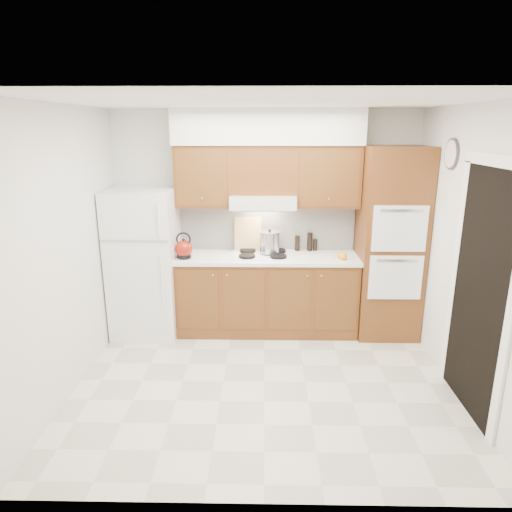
{
  "coord_description": "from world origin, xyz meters",
  "views": [
    {
      "loc": [
        -0.01,
        -3.95,
        2.4
      ],
      "look_at": [
        -0.09,
        0.45,
        1.15
      ],
      "focal_mm": 32.0,
      "sensor_mm": 36.0,
      "label": 1
    }
  ],
  "objects": [
    {
      "name": "doorway",
      "position": [
        1.79,
        -0.35,
        1.05
      ],
      "size": [
        0.02,
        0.9,
        2.1
      ],
      "primitive_type": "cube",
      "color": "black",
      "rests_on": "floor"
    },
    {
      "name": "condiment_c",
      "position": [
        0.62,
        1.45,
        1.01
      ],
      "size": [
        0.06,
        0.06,
        0.14
      ],
      "primitive_type": "cylinder",
      "rotation": [
        0.0,
        0.0,
        -0.26
      ],
      "color": "black",
      "rests_on": "countertop"
    },
    {
      "name": "upper_cab_right",
      "position": [
        0.72,
        1.33,
        1.85
      ],
      "size": [
        0.73,
        0.33,
        0.7
      ],
      "primitive_type": "cube",
      "color": "brown",
      "rests_on": "wall_back"
    },
    {
      "name": "wall_left",
      "position": [
        -1.8,
        0.0,
        1.3
      ],
      "size": [
        0.02,
        3.0,
        2.6
      ],
      "primitive_type": "cube",
      "color": "silver",
      "rests_on": "floor"
    },
    {
      "name": "stock_pot",
      "position": [
        0.06,
        1.26,
        1.09
      ],
      "size": [
        0.26,
        0.26,
        0.24
      ],
      "primitive_type": "cylinder",
      "rotation": [
        0.0,
        0.0,
        0.15
      ],
      "color": "#B2B2B7",
      "rests_on": "cooktop"
    },
    {
      "name": "wall_right",
      "position": [
        1.8,
        0.0,
        1.3
      ],
      "size": [
        0.02,
        3.0,
        2.6
      ],
      "primitive_type": "cube",
      "color": "silver",
      "rests_on": "floor"
    },
    {
      "name": "cooktop",
      "position": [
        -0.02,
        1.21,
        0.95
      ],
      "size": [
        0.74,
        0.5,
        0.01
      ],
      "primitive_type": "cube",
      "color": "white",
      "rests_on": "countertop"
    },
    {
      "name": "base_cabinets",
      "position": [
        0.02,
        1.2,
        0.45
      ],
      "size": [
        2.11,
        0.6,
        0.9
      ],
      "primitive_type": "cube",
      "color": "brown",
      "rests_on": "floor"
    },
    {
      "name": "condiment_b",
      "position": [
        0.4,
        1.44,
        1.03
      ],
      "size": [
        0.08,
        0.08,
        0.19
      ],
      "primitive_type": "cylinder",
      "rotation": [
        0.0,
        0.0,
        0.37
      ],
      "color": "black",
      "rests_on": "countertop"
    },
    {
      "name": "countertop",
      "position": [
        0.03,
        1.19,
        0.92
      ],
      "size": [
        2.13,
        0.62,
        0.04
      ],
      "primitive_type": "cube",
      "color": "white",
      "rests_on": "base_cabinets"
    },
    {
      "name": "condiment_a",
      "position": [
        0.55,
        1.44,
        1.05
      ],
      "size": [
        0.07,
        0.07,
        0.22
      ],
      "primitive_type": "cylinder",
      "rotation": [
        0.0,
        0.0,
        -0.05
      ],
      "color": "black",
      "rests_on": "countertop"
    },
    {
      "name": "soffit",
      "position": [
        0.03,
        1.32,
        2.4
      ],
      "size": [
        2.13,
        0.36,
        0.4
      ],
      "primitive_type": "cube",
      "color": "silver",
      "rests_on": "wall_back"
    },
    {
      "name": "orange_far",
      "position": [
        0.87,
        1.11,
        0.98
      ],
      "size": [
        0.07,
        0.07,
        0.07
      ],
      "primitive_type": "sphere",
      "rotation": [
        0.0,
        0.0,
        0.0
      ],
      "color": "orange",
      "rests_on": "countertop"
    },
    {
      "name": "fridge",
      "position": [
        -1.41,
        1.14,
        0.86
      ],
      "size": [
        0.75,
        0.72,
        1.72
      ],
      "primitive_type": "cube",
      "color": "white",
      "rests_on": "floor"
    },
    {
      "name": "floor",
      "position": [
        0.0,
        0.0,
        0.0
      ],
      "size": [
        3.6,
        3.6,
        0.0
      ],
      "primitive_type": "plane",
      "color": "beige",
      "rests_on": "ground"
    },
    {
      "name": "backsplash",
      "position": [
        0.02,
        1.49,
        1.22
      ],
      "size": [
        2.11,
        0.03,
        0.56
      ],
      "primitive_type": "cube",
      "color": "white",
      "rests_on": "countertop"
    },
    {
      "name": "wall_back",
      "position": [
        0.0,
        1.5,
        1.3
      ],
      "size": [
        3.6,
        0.02,
        2.6
      ],
      "primitive_type": "cube",
      "color": "silver",
      "rests_on": "floor"
    },
    {
      "name": "range_hood",
      "position": [
        -0.02,
        1.27,
        1.57
      ],
      "size": [
        0.75,
        0.45,
        0.15
      ],
      "primitive_type": "cube",
      "color": "silver",
      "rests_on": "wall_back"
    },
    {
      "name": "orange_near",
      "position": [
        0.89,
        1.04,
        0.98
      ],
      "size": [
        0.11,
        0.11,
        0.08
      ],
      "primitive_type": "sphere",
      "rotation": [
        0.0,
        0.0,
        -0.3
      ],
      "color": "#FFA30D",
      "rests_on": "countertop"
    },
    {
      "name": "cutting_board",
      "position": [
        -0.21,
        1.42,
        1.14
      ],
      "size": [
        0.33,
        0.12,
        0.43
      ],
      "primitive_type": "cube",
      "rotation": [
        -0.21,
        0.0,
        0.03
      ],
      "color": "tan",
      "rests_on": "countertop"
    },
    {
      "name": "upper_cab_over_hood",
      "position": [
        -0.02,
        1.33,
        1.92
      ],
      "size": [
        0.75,
        0.33,
        0.55
      ],
      "primitive_type": "cube",
      "color": "brown",
      "rests_on": "range_hood"
    },
    {
      "name": "ceiling",
      "position": [
        0.0,
        0.0,
        2.6
      ],
      "size": [
        3.6,
        3.6,
        0.0
      ],
      "primitive_type": "plane",
      "color": "white",
      "rests_on": "wall_back"
    },
    {
      "name": "upper_cab_left",
      "position": [
        -0.71,
        1.33,
        1.85
      ],
      "size": [
        0.63,
        0.33,
        0.7
      ],
      "primitive_type": "cube",
      "color": "brown",
      "rests_on": "wall_back"
    },
    {
      "name": "wall_clock",
      "position": [
        1.79,
        0.55,
        2.15
      ],
      "size": [
        0.02,
        0.3,
        0.3
      ],
      "primitive_type": "cylinder",
      "rotation": [
        0.0,
        1.57,
        0.0
      ],
      "color": "#3F3833",
      "rests_on": "wall_right"
    },
    {
      "name": "kettle",
      "position": [
        -0.93,
        1.08,
        1.05
      ],
      "size": [
        0.25,
        0.25,
        0.2
      ],
      "primitive_type": "sphere",
      "rotation": [
        0.0,
        0.0,
        0.32
      ],
      "color": "maroon",
      "rests_on": "countertop"
    },
    {
      "name": "oven_cabinet",
      "position": [
        1.44,
        1.18,
        1.1
      ],
      "size": [
        0.7,
        0.65,
        2.2
      ],
      "primitive_type": "cube",
      "color": "brown",
      "rests_on": "floor"
    }
  ]
}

